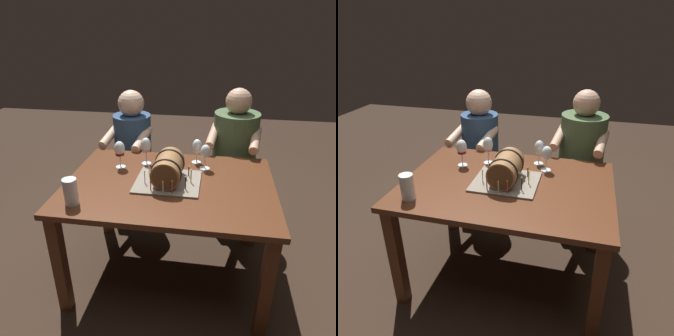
# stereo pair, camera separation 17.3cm
# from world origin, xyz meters

# --- Properties ---
(ground_plane) EXTENTS (8.00, 8.00, 0.00)m
(ground_plane) POSITION_xyz_m (0.00, 0.00, 0.00)
(ground_plane) COLOR #332319
(dining_table) EXTENTS (1.31, 0.94, 0.74)m
(dining_table) POSITION_xyz_m (0.00, 0.00, 0.63)
(dining_table) COLOR #562D19
(dining_table) RESTS_ON ground
(barrel_cake) EXTENTS (0.40, 0.35, 0.20)m
(barrel_cake) POSITION_xyz_m (-0.01, 0.00, 0.82)
(barrel_cake) COLOR gray
(barrel_cake) RESTS_ON dining_table
(wine_glass_rose) EXTENTS (0.07, 0.07, 0.19)m
(wine_glass_rose) POSITION_xyz_m (-0.20, 0.26, 0.87)
(wine_glass_rose) COLOR white
(wine_glass_rose) RESTS_ON dining_table
(wine_glass_white) EXTENTS (0.07, 0.07, 0.18)m
(wine_glass_white) POSITION_xyz_m (0.15, 0.33, 0.85)
(wine_glass_white) COLOR white
(wine_glass_white) RESTS_ON dining_table
(wine_glass_red) EXTENTS (0.07, 0.07, 0.19)m
(wine_glass_red) POSITION_xyz_m (-0.37, 0.17, 0.87)
(wine_glass_red) COLOR white
(wine_glass_red) RESTS_ON dining_table
(wine_glass_empty) EXTENTS (0.07, 0.07, 0.18)m
(wine_glass_empty) POSITION_xyz_m (0.21, 0.24, 0.86)
(wine_glass_empty) COLOR white
(wine_glass_empty) RESTS_ON dining_table
(beer_pint) EXTENTS (0.08, 0.08, 0.15)m
(beer_pint) POSITION_xyz_m (-0.50, -0.33, 0.81)
(beer_pint) COLOR white
(beer_pint) RESTS_ON dining_table
(person_seated_left) EXTENTS (0.40, 0.49, 1.15)m
(person_seated_left) POSITION_xyz_m (-0.43, 0.74, 0.52)
(person_seated_left) COLOR #1B2D46
(person_seated_left) RESTS_ON ground
(person_seated_right) EXTENTS (0.44, 0.52, 1.19)m
(person_seated_right) POSITION_xyz_m (0.43, 0.74, 0.56)
(person_seated_right) COLOR #2A3A24
(person_seated_right) RESTS_ON ground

